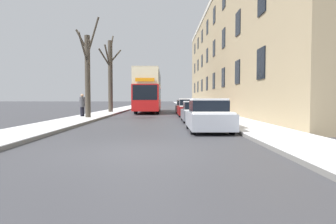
{
  "coord_description": "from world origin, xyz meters",
  "views": [
    {
      "loc": [
        0.81,
        -8.27,
        1.48
      ],
      "look_at": [
        1.01,
        18.51,
        0.29
      ],
      "focal_mm": 32.0,
      "sensor_mm": 36.0,
      "label": 1
    }
  ],
  "objects_px": {
    "bare_tree_left_0": "(88,73)",
    "parked_car_1": "(196,112)",
    "parked_car_2": "(189,108)",
    "bare_tree_left_1": "(110,74)",
    "parked_car_0": "(208,116)",
    "pedestrian_left_sidewalk": "(82,105)",
    "parked_car_3": "(185,107)",
    "double_decker_bus": "(149,89)"
  },
  "relations": [
    {
      "from": "bare_tree_left_0",
      "to": "parked_car_1",
      "type": "distance_m",
      "value": 8.19
    },
    {
      "from": "parked_car_1",
      "to": "parked_car_2",
      "type": "height_order",
      "value": "parked_car_2"
    },
    {
      "from": "bare_tree_left_1",
      "to": "parked_car_2",
      "type": "height_order",
      "value": "bare_tree_left_1"
    },
    {
      "from": "bare_tree_left_1",
      "to": "parked_car_0",
      "type": "distance_m",
      "value": 18.72
    },
    {
      "from": "parked_car_1",
      "to": "pedestrian_left_sidewalk",
      "type": "xyz_separation_m",
      "value": [
        -8.2,
        3.24,
        0.4
      ]
    },
    {
      "from": "bare_tree_left_1",
      "to": "parked_car_3",
      "type": "relative_size",
      "value": 2.06
    },
    {
      "from": "bare_tree_left_0",
      "to": "bare_tree_left_1",
      "type": "bearing_deg",
      "value": 90.51
    },
    {
      "from": "parked_car_0",
      "to": "parked_car_1",
      "type": "bearing_deg",
      "value": 90.0
    },
    {
      "from": "parked_car_2",
      "to": "pedestrian_left_sidewalk",
      "type": "distance_m",
      "value": 8.63
    },
    {
      "from": "parked_car_1",
      "to": "pedestrian_left_sidewalk",
      "type": "height_order",
      "value": "pedestrian_left_sidewalk"
    },
    {
      "from": "double_decker_bus",
      "to": "parked_car_2",
      "type": "relative_size",
      "value": 2.56
    },
    {
      "from": "double_decker_bus",
      "to": "parked_car_0",
      "type": "xyz_separation_m",
      "value": [
        3.81,
        -18.99,
        -1.81
      ]
    },
    {
      "from": "double_decker_bus",
      "to": "parked_car_1",
      "type": "relative_size",
      "value": 2.82
    },
    {
      "from": "parked_car_0",
      "to": "parked_car_3",
      "type": "xyz_separation_m",
      "value": [
        0.0,
        17.35,
        -0.06
      ]
    },
    {
      "from": "bare_tree_left_1",
      "to": "pedestrian_left_sidewalk",
      "type": "distance_m",
      "value": 8.49
    },
    {
      "from": "parked_car_3",
      "to": "parked_car_2",
      "type": "bearing_deg",
      "value": -90.0
    },
    {
      "from": "double_decker_bus",
      "to": "pedestrian_left_sidewalk",
      "type": "distance_m",
      "value": 11.11
    },
    {
      "from": "bare_tree_left_0",
      "to": "parked_car_1",
      "type": "relative_size",
      "value": 1.74
    },
    {
      "from": "parked_car_3",
      "to": "parked_car_1",
      "type": "bearing_deg",
      "value": -90.0
    },
    {
      "from": "parked_car_1",
      "to": "pedestrian_left_sidewalk",
      "type": "bearing_deg",
      "value": 158.44
    },
    {
      "from": "parked_car_0",
      "to": "bare_tree_left_0",
      "type": "bearing_deg",
      "value": 134.14
    },
    {
      "from": "bare_tree_left_0",
      "to": "pedestrian_left_sidewalk",
      "type": "xyz_separation_m",
      "value": [
        -0.74,
        1.2,
        -2.31
      ]
    },
    {
      "from": "bare_tree_left_1",
      "to": "pedestrian_left_sidewalk",
      "type": "height_order",
      "value": "bare_tree_left_1"
    },
    {
      "from": "bare_tree_left_0",
      "to": "parked_car_2",
      "type": "relative_size",
      "value": 1.57
    },
    {
      "from": "bare_tree_left_0",
      "to": "bare_tree_left_1",
      "type": "relative_size",
      "value": 0.87
    },
    {
      "from": "bare_tree_left_1",
      "to": "parked_car_2",
      "type": "distance_m",
      "value": 9.76
    },
    {
      "from": "parked_car_0",
      "to": "parked_car_3",
      "type": "bearing_deg",
      "value": 90.0
    },
    {
      "from": "double_decker_bus",
      "to": "pedestrian_left_sidewalk",
      "type": "relative_size",
      "value": 6.22
    },
    {
      "from": "bare_tree_left_1",
      "to": "pedestrian_left_sidewalk",
      "type": "bearing_deg",
      "value": -94.72
    },
    {
      "from": "bare_tree_left_1",
      "to": "parked_car_3",
      "type": "distance_m",
      "value": 8.27
    },
    {
      "from": "bare_tree_left_1",
      "to": "double_decker_bus",
      "type": "xyz_separation_m",
      "value": [
        3.73,
        2.17,
        -1.49
      ]
    },
    {
      "from": "bare_tree_left_0",
      "to": "double_decker_bus",
      "type": "distance_m",
      "value": 11.9
    },
    {
      "from": "parked_car_0",
      "to": "parked_car_2",
      "type": "xyz_separation_m",
      "value": [
        0.0,
        11.57,
        0.01
      ]
    },
    {
      "from": "pedestrian_left_sidewalk",
      "to": "parked_car_3",
      "type": "bearing_deg",
      "value": -23.35
    },
    {
      "from": "parked_car_0",
      "to": "parked_car_2",
      "type": "height_order",
      "value": "parked_car_2"
    },
    {
      "from": "double_decker_bus",
      "to": "parked_car_3",
      "type": "bearing_deg",
      "value": -23.28
    },
    {
      "from": "parked_car_3",
      "to": "double_decker_bus",
      "type": "bearing_deg",
      "value": 156.72
    },
    {
      "from": "bare_tree_left_1",
      "to": "parked_car_3",
      "type": "xyz_separation_m",
      "value": [
        7.54,
        0.53,
        -3.36
      ]
    },
    {
      "from": "parked_car_2",
      "to": "pedestrian_left_sidewalk",
      "type": "bearing_deg",
      "value": -161.91
    },
    {
      "from": "bare_tree_left_0",
      "to": "parked_car_2",
      "type": "distance_m",
      "value": 8.81
    },
    {
      "from": "bare_tree_left_0",
      "to": "parked_car_3",
      "type": "xyz_separation_m",
      "value": [
        7.46,
        9.66,
        -2.7
      ]
    },
    {
      "from": "parked_car_0",
      "to": "parked_car_2",
      "type": "distance_m",
      "value": 11.57
    }
  ]
}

